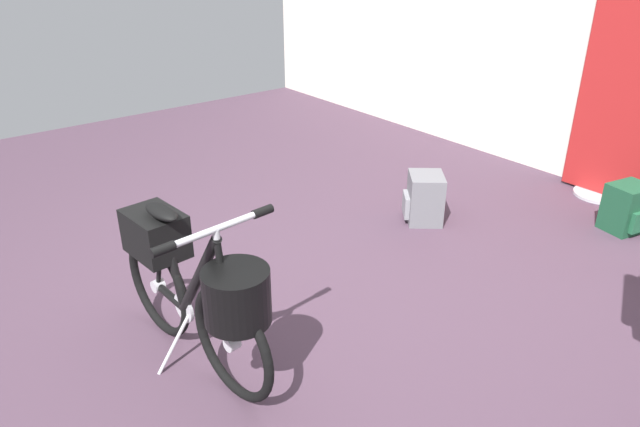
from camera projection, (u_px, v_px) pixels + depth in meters
The scene contains 5 objects.
ground_plane at pixel (302, 323), 2.87m from camera, with size 8.07×8.07×0.00m, color #473342.
floor_banner_stand at pixel (623, 91), 3.94m from camera, with size 0.60×0.36×1.73m.
folding_bike_foreground at pixel (195, 286), 2.42m from camera, with size 1.10×0.53×0.78m.
backpack_on_floor at pixel (627, 208), 3.72m from camera, with size 0.28×0.29×0.31m.
handbag_on_floor at pixel (424, 198), 3.84m from camera, with size 0.34×0.33×0.33m.
Camera 1 is at (1.89, -1.39, 1.74)m, focal length 32.57 mm.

